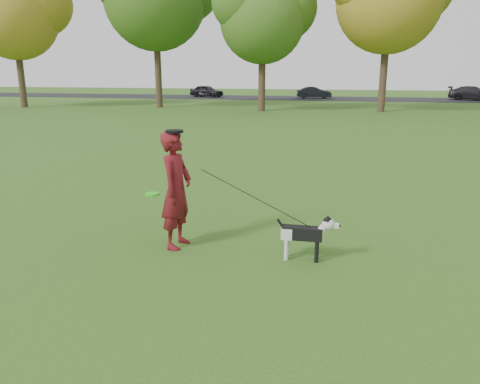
% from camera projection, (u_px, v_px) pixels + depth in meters
% --- Properties ---
extents(ground, '(120.00, 120.00, 0.00)m').
position_uv_depth(ground, '(258.00, 257.00, 7.30)').
color(ground, '#285116').
rests_on(ground, ground).
extents(road, '(120.00, 7.00, 0.02)m').
position_uv_depth(road, '(326.00, 99.00, 45.18)').
color(road, black).
rests_on(road, ground).
extents(man, '(0.53, 0.75, 1.92)m').
position_uv_depth(man, '(176.00, 190.00, 7.53)').
color(man, '#5E0D1F').
rests_on(man, ground).
extents(dog, '(0.96, 0.19, 0.73)m').
position_uv_depth(dog, '(307.00, 232.00, 7.09)').
color(dog, black).
rests_on(dog, ground).
extents(car_left, '(3.71, 2.33, 1.18)m').
position_uv_depth(car_left, '(207.00, 91.00, 47.34)').
color(car_left, black).
rests_on(car_left, road).
extents(car_mid, '(3.47, 1.65, 1.10)m').
position_uv_depth(car_mid, '(314.00, 92.00, 45.26)').
color(car_mid, black).
rests_on(car_mid, road).
extents(car_right, '(4.64, 3.03, 1.25)m').
position_uv_depth(car_right, '(474.00, 93.00, 42.45)').
color(car_right, black).
rests_on(car_right, road).
extents(man_held_items, '(2.73, 0.41, 1.44)m').
position_uv_depth(man_held_items, '(255.00, 198.00, 7.18)').
color(man_held_items, '#25DE1C').
rests_on(man_held_items, ground).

